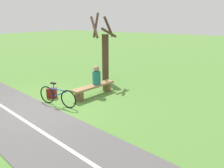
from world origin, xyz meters
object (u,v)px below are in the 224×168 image
Objects in this scene: person_seated at (97,76)px; bicycle at (57,96)px; backpack at (52,93)px; tree_far_left at (104,53)px; bench at (94,88)px.

person_seated reaches higher than bicycle.
person_seated is at bearing 68.51° from bicycle.
person_seated is 1.87m from backpack.
person_seated is at bearing 137.37° from backpack.
backpack is (-0.39, -0.80, -0.16)m from bicycle.
person_seated is 2.07m from tree_far_left.
bench is at bearing 25.62° from tree_far_left.
bicycle is at bearing -7.47° from bench.
person_seated is at bearing 180.00° from bench.
person_seated is 1.79m from bicycle.
person_seated is 1.80× the size of backpack.
bicycle is 0.49× the size of tree_far_left.
bicycle is 3.63m from tree_far_left.
bench is 0.49m from person_seated.
tree_far_left is at bearing -147.79° from bench.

